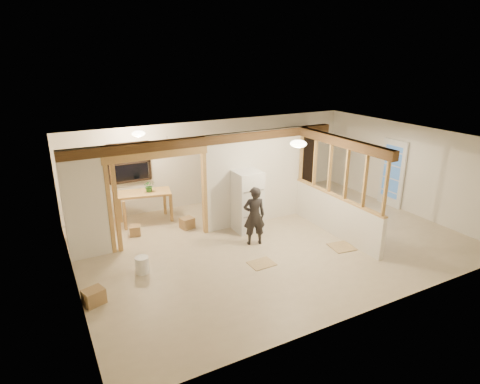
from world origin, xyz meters
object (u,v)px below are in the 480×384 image
work_table (146,207)px  woman (254,216)px  shop_vac (85,226)px  bookshelf (299,160)px  refrigerator (247,201)px

work_table → woman: bearing=-40.7°
shop_vac → bookshelf: size_ratio=0.33×
refrigerator → work_table: (-2.17, 1.76, -0.36)m
work_table → refrigerator: bearing=-27.0°
refrigerator → woman: refrigerator is taller
shop_vac → refrigerator: bearing=-20.9°
shop_vac → work_table: bearing=10.9°
shop_vac → bookshelf: bearing=6.1°
shop_vac → bookshelf: (6.96, 0.75, 0.67)m
woman → bookshelf: (3.42, 2.97, 0.28)m
shop_vac → woman: bearing=-32.1°
refrigerator → bookshelf: 3.87m
woman → bookshelf: bearing=-122.1°
shop_vac → bookshelf: bookshelf is taller
refrigerator → shop_vac: refrigerator is taller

